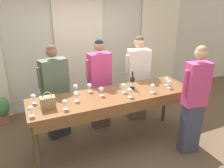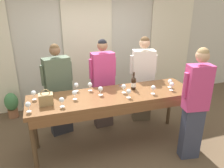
{
  "view_description": "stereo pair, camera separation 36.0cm",
  "coord_description": "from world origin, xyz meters",
  "px_view_note": "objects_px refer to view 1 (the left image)",
  "views": [
    {
      "loc": [
        -1.37,
        -2.99,
        2.43
      ],
      "look_at": [
        0.0,
        0.08,
        1.13
      ],
      "focal_mm": 35.0,
      "sensor_mm": 36.0,
      "label": 1
    },
    {
      "loc": [
        -1.04,
        -3.12,
        2.43
      ],
      "look_at": [
        0.0,
        0.08,
        1.13
      ],
      "focal_mm": 35.0,
      "sensor_mm": 36.0,
      "label": 2
    }
  ],
  "objects_px": {
    "guest_olive_jacket": "(56,93)",
    "wine_glass_center_left": "(89,86)",
    "wine_glass_by_handbag": "(169,82)",
    "potted_plant": "(3,109)",
    "wine_glass_back_right": "(65,103)",
    "guest_pink_top": "(100,84)",
    "wine_glass_front_mid": "(76,95)",
    "wine_glass_near_host": "(124,86)",
    "guest_cream_sweater": "(138,78)",
    "tasting_bar": "(114,99)",
    "wine_bottle": "(132,82)",
    "host_pouring": "(194,100)",
    "handbag": "(48,102)",
    "wine_glass_front_left": "(76,87)",
    "wine_glass_center_right": "(33,97)",
    "wine_glass_back_mid": "(130,91)",
    "wine_glass_back_left": "(167,80)",
    "wine_glass_center_mid": "(31,109)",
    "wine_glass_by_bottle": "(101,90)",
    "wine_glass_front_right": "(153,86)"
  },
  "relations": [
    {
      "from": "wine_glass_center_left",
      "to": "potted_plant",
      "type": "height_order",
      "value": "wine_glass_center_left"
    },
    {
      "from": "wine_glass_back_right",
      "to": "guest_cream_sweater",
      "type": "bearing_deg",
      "value": 27.19
    },
    {
      "from": "wine_glass_center_right",
      "to": "host_pouring",
      "type": "distance_m",
      "value": 2.48
    },
    {
      "from": "wine_bottle",
      "to": "wine_glass_near_host",
      "type": "xyz_separation_m",
      "value": [
        -0.21,
        -0.09,
        -0.01
      ]
    },
    {
      "from": "wine_bottle",
      "to": "host_pouring",
      "type": "bearing_deg",
      "value": -49.07
    },
    {
      "from": "wine_glass_center_left",
      "to": "wine_glass_front_left",
      "type": "bearing_deg",
      "value": 166.85
    },
    {
      "from": "wine_glass_front_mid",
      "to": "wine_glass_back_right",
      "type": "relative_size",
      "value": 1.0
    },
    {
      "from": "wine_glass_center_left",
      "to": "guest_cream_sweater",
      "type": "height_order",
      "value": "guest_cream_sweater"
    },
    {
      "from": "wine_glass_center_left",
      "to": "wine_glass_back_mid",
      "type": "height_order",
      "value": "same"
    },
    {
      "from": "wine_glass_by_handbag",
      "to": "host_pouring",
      "type": "bearing_deg",
      "value": -81.57
    },
    {
      "from": "wine_glass_front_left",
      "to": "wine_glass_back_left",
      "type": "bearing_deg",
      "value": -11.8
    },
    {
      "from": "wine_glass_by_bottle",
      "to": "wine_glass_back_mid",
      "type": "bearing_deg",
      "value": -30.78
    },
    {
      "from": "guest_olive_jacket",
      "to": "guest_cream_sweater",
      "type": "xyz_separation_m",
      "value": [
        1.69,
        -0.0,
        0.03
      ]
    },
    {
      "from": "wine_glass_near_host",
      "to": "guest_cream_sweater",
      "type": "xyz_separation_m",
      "value": [
        0.67,
        0.67,
        -0.17
      ]
    },
    {
      "from": "wine_glass_front_mid",
      "to": "wine_glass_center_left",
      "type": "relative_size",
      "value": 1.0
    },
    {
      "from": "wine_glass_back_mid",
      "to": "wine_glass_by_handbag",
      "type": "relative_size",
      "value": 1.0
    },
    {
      "from": "wine_glass_front_right",
      "to": "guest_cream_sweater",
      "type": "relative_size",
      "value": 0.08
    },
    {
      "from": "wine_bottle",
      "to": "host_pouring",
      "type": "xyz_separation_m",
      "value": [
        0.68,
        -0.78,
        -0.14
      ]
    },
    {
      "from": "guest_olive_jacket",
      "to": "wine_glass_center_left",
      "type": "bearing_deg",
      "value": -39.28
    },
    {
      "from": "tasting_bar",
      "to": "guest_cream_sweater",
      "type": "relative_size",
      "value": 1.55
    },
    {
      "from": "guest_olive_jacket",
      "to": "wine_glass_near_host",
      "type": "bearing_deg",
      "value": -33.37
    },
    {
      "from": "wine_glass_back_left",
      "to": "guest_olive_jacket",
      "type": "relative_size",
      "value": 0.08
    },
    {
      "from": "wine_glass_front_right",
      "to": "wine_glass_back_left",
      "type": "distance_m",
      "value": 0.45
    },
    {
      "from": "guest_pink_top",
      "to": "host_pouring",
      "type": "bearing_deg",
      "value": -51.93
    },
    {
      "from": "handbag",
      "to": "wine_glass_front_left",
      "type": "distance_m",
      "value": 0.63
    },
    {
      "from": "wine_glass_back_mid",
      "to": "host_pouring",
      "type": "distance_m",
      "value": 1.02
    },
    {
      "from": "wine_glass_center_right",
      "to": "host_pouring",
      "type": "relative_size",
      "value": 0.08
    },
    {
      "from": "wine_glass_by_handbag",
      "to": "guest_olive_jacket",
      "type": "xyz_separation_m",
      "value": [
        -1.83,
        0.82,
        -0.2
      ]
    },
    {
      "from": "handbag",
      "to": "wine_glass_front_left",
      "type": "bearing_deg",
      "value": 36.58
    },
    {
      "from": "wine_glass_near_host",
      "to": "handbag",
      "type": "bearing_deg",
      "value": -176.97
    },
    {
      "from": "wine_glass_center_left",
      "to": "wine_glass_back_left",
      "type": "xyz_separation_m",
      "value": [
        1.37,
        -0.28,
        0.0
      ]
    },
    {
      "from": "guest_cream_sweater",
      "to": "wine_glass_center_mid",
      "type": "bearing_deg",
      "value": -157.76
    },
    {
      "from": "wine_glass_front_left",
      "to": "guest_cream_sweater",
      "type": "bearing_deg",
      "value": 14.27
    },
    {
      "from": "tasting_bar",
      "to": "wine_bottle",
      "type": "xyz_separation_m",
      "value": [
        0.4,
        0.12,
        0.2
      ]
    },
    {
      "from": "wine_glass_center_right",
      "to": "wine_glass_back_right",
      "type": "height_order",
      "value": "same"
    },
    {
      "from": "wine_glass_back_right",
      "to": "guest_pink_top",
      "type": "xyz_separation_m",
      "value": [
        0.86,
        0.88,
        -0.17
      ]
    },
    {
      "from": "wine_glass_center_left",
      "to": "guest_cream_sweater",
      "type": "relative_size",
      "value": 0.08
    },
    {
      "from": "tasting_bar",
      "to": "potted_plant",
      "type": "distance_m",
      "value": 2.5
    },
    {
      "from": "wine_glass_back_mid",
      "to": "wine_glass_center_mid",
      "type": "bearing_deg",
      "value": -179.89
    },
    {
      "from": "wine_glass_front_mid",
      "to": "wine_glass_near_host",
      "type": "height_order",
      "value": "same"
    },
    {
      "from": "wine_glass_front_right",
      "to": "host_pouring",
      "type": "xyz_separation_m",
      "value": [
        0.45,
        -0.5,
        -0.13
      ]
    },
    {
      "from": "wine_bottle",
      "to": "wine_glass_center_right",
      "type": "distance_m",
      "value": 1.64
    },
    {
      "from": "wine_glass_center_left",
      "to": "potted_plant",
      "type": "distance_m",
      "value": 2.14
    },
    {
      "from": "wine_glass_by_handbag",
      "to": "potted_plant",
      "type": "distance_m",
      "value": 3.39
    },
    {
      "from": "wine_bottle",
      "to": "wine_glass_front_right",
      "type": "relative_size",
      "value": 2.09
    },
    {
      "from": "wine_glass_center_left",
      "to": "host_pouring",
      "type": "distance_m",
      "value": 1.7
    },
    {
      "from": "wine_glass_center_mid",
      "to": "wine_glass_back_right",
      "type": "xyz_separation_m",
      "value": [
        0.45,
        0.01,
        -0.0
      ]
    },
    {
      "from": "wine_glass_back_mid",
      "to": "wine_glass_near_host",
      "type": "bearing_deg",
      "value": 90.49
    },
    {
      "from": "handbag",
      "to": "wine_glass_back_mid",
      "type": "height_order",
      "value": "handbag"
    },
    {
      "from": "host_pouring",
      "to": "wine_glass_near_host",
      "type": "bearing_deg",
      "value": 142.21
    }
  ]
}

